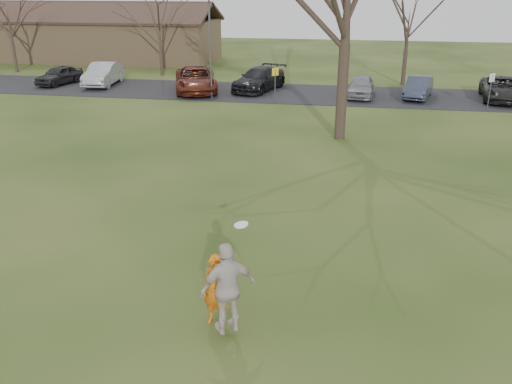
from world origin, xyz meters
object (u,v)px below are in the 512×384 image
car_2 (196,80)px  car_6 (502,89)px  car_1 (103,74)px  car_5 (418,87)px  car_4 (361,86)px  car_3 (259,79)px  lamp_post (210,32)px  car_0 (59,75)px  catching_play (228,288)px  player_defender (216,290)px  building (105,38)px

car_2 → car_6: size_ratio=1.13×
car_1 → car_5: car_1 is taller
car_4 → car_5: size_ratio=0.98×
car_3 → car_6: car_3 is taller
car_6 → lamp_post: lamp_post is taller
car_0 → car_4: size_ratio=0.98×
car_5 → catching_play: 25.92m
car_1 → car_4: (17.53, -0.97, -0.11)m
player_defender → car_6: 27.43m
car_4 → lamp_post: lamp_post is taller
car_4 → lamp_post: bearing=-162.9°
car_1 → car_6: car_1 is taller
player_defender → car_6: bearing=72.7°
car_1 → building: bearing=108.4°
car_0 → catching_play: catching_play is taller
car_5 → car_6: (4.92, 0.15, 0.04)m
car_2 → lamp_post: bearing=-69.3°
catching_play → player_defender: bearing=129.8°
car_5 → lamp_post: lamp_post is taller
car_2 → player_defender: bearing=-91.0°
car_5 → building: building is taller
building → car_1: bearing=-66.0°
car_0 → lamp_post: bearing=-0.4°
car_2 → car_6: car_2 is taller
car_1 → car_2: size_ratio=0.83×
player_defender → lamp_post: bearing=112.3°
car_2 → catching_play: bearing=-90.6°
lamp_post → car_2: bearing=128.6°
building → player_defender: bearing=-62.3°
car_1 → building: size_ratio=0.23×
car_5 → catching_play: size_ratio=1.62×
car_5 → car_1: bearing=-168.1°
car_2 → car_4: 10.59m
car_1 → catching_play: (14.67, -25.87, 0.35)m
car_4 → car_3: bearing=175.5°
player_defender → car_1: player_defender is taller
car_5 → car_4: bearing=-162.2°
player_defender → car_3: (-3.38, 25.43, -0.03)m
lamp_post → car_4: bearing=13.2°
car_1 → car_4: 17.56m
car_0 → car_4: (20.71, -0.70, 0.02)m
car_0 → lamp_post: lamp_post is taller
player_defender → car_0: size_ratio=0.43×
car_1 → car_2: 7.03m
lamp_post → building: bearing=132.1°
car_2 → building: building is taller
car_0 → building: bearing=113.6°
car_1 → car_4: size_ratio=1.21×
car_0 → lamp_post: 12.45m
car_2 → car_5: 14.08m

